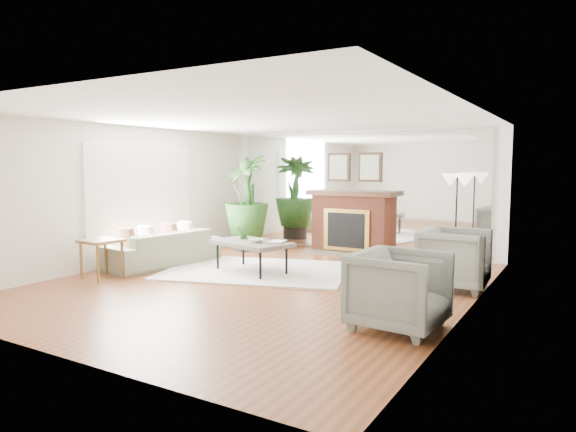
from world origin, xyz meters
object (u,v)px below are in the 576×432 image
Objects in this scene: potted_ficus at (246,199)px; floor_lamp at (457,188)px; coffee_table at (251,244)px; armchair_back at (454,259)px; side_table at (101,246)px; sofa at (163,248)px; armchair_front at (399,290)px; fireplace at (350,220)px.

potted_ficus is 1.22× the size of floor_lamp.
armchair_back reaches higher than coffee_table.
side_table is at bearing -141.09° from floor_lamp.
sofa is 5.29m from floor_lamp.
armchair_back is (3.16, 0.62, -0.05)m from coffee_table.
floor_lamp reaches higher than armchair_front.
side_table is at bearing -139.25° from coffee_table.
fireplace is 3.26× the size of side_table.
floor_lamp reaches higher than sofa.
armchair_back is 0.59× the size of floor_lamp.
armchair_front is 0.47× the size of potted_ficus.
sofa is 4.99m from armchair_back.
armchair_back is at bearing -77.74° from floor_lamp.
side_table is at bearing 93.18° from armchair_front.
side_table is 5.99m from floor_lamp.
fireplace is at bearing 33.68° from armchair_front.
side_table reaches higher than sofa.
coffee_table is at bearing -52.90° from potted_ficus.
armchair_back is at bearing 11.06° from coffee_table.
sofa is 1.05× the size of potted_ficus.
fireplace is at bearing 61.13° from side_table.
fireplace reaches higher than sofa.
coffee_table is 0.91× the size of floor_lamp.
potted_ficus is (-1.44, 1.91, 0.58)m from coffee_table.
side_table is (-2.37, -4.30, -0.13)m from fireplace.
potted_ficus is at bearing 127.10° from coffee_table.
sofa is 3.38× the size of side_table.
sofa is at bearing 88.35° from side_table.
coffee_table is 0.71× the size of sofa.
side_table is 3.52m from potted_ficus.
sofa is 2.22× the size of armchair_front.
armchair_back is 1.02× the size of armchair_front.
fireplace is 5.02m from armchair_front.
armchair_front is (4.83, -1.35, 0.12)m from sofa.
fireplace reaches higher than armchair_back.
sofa is (-2.33, -2.99, -0.35)m from fireplace.
potted_ficus is (0.36, 3.45, 0.55)m from side_table.
armchair_front reaches higher than coffee_table.
coffee_table is 2.39× the size of side_table.
armchair_front is at bearing -86.15° from floor_lamp.
floor_lamp is (4.26, 0.27, 0.33)m from potted_ficus.
armchair_front is 5.75m from potted_ficus.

